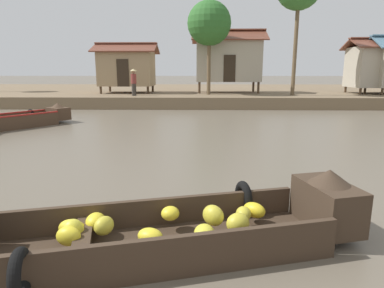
{
  "coord_description": "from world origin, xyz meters",
  "views": [
    {
      "loc": [
        -0.06,
        0.01,
        2.23
      ],
      "look_at": [
        -0.23,
        7.08,
        0.67
      ],
      "focal_mm": 31.05,
      "sensor_mm": 36.0,
      "label": 1
    }
  ],
  "objects_px": {
    "banana_boat": "(158,230)",
    "cargo_boat_upstream": "(11,120)",
    "stilt_house_left": "(127,68)",
    "stilt_house_mid_left": "(228,60)",
    "palm_tree_far": "(209,24)",
    "stilt_house_mid_right": "(378,66)",
    "vendor_person": "(134,81)"
  },
  "relations": [
    {
      "from": "banana_boat",
      "to": "cargo_boat_upstream",
      "type": "relative_size",
      "value": 1.21
    },
    {
      "from": "stilt_house_left",
      "to": "stilt_house_mid_left",
      "type": "height_order",
      "value": "stilt_house_mid_left"
    },
    {
      "from": "cargo_boat_upstream",
      "to": "palm_tree_far",
      "type": "relative_size",
      "value": 0.75
    },
    {
      "from": "banana_boat",
      "to": "palm_tree_far",
      "type": "relative_size",
      "value": 0.91
    },
    {
      "from": "cargo_boat_upstream",
      "to": "stilt_house_left",
      "type": "height_order",
      "value": "stilt_house_left"
    },
    {
      "from": "stilt_house_mid_left",
      "to": "stilt_house_mid_right",
      "type": "relative_size",
      "value": 1.25
    },
    {
      "from": "stilt_house_mid_right",
      "to": "cargo_boat_upstream",
      "type": "bearing_deg",
      "value": -151.31
    },
    {
      "from": "banana_boat",
      "to": "stilt_house_mid_left",
      "type": "distance_m",
      "value": 20.94
    },
    {
      "from": "stilt_house_left",
      "to": "vendor_person",
      "type": "bearing_deg",
      "value": -70.96
    },
    {
      "from": "cargo_boat_upstream",
      "to": "stilt_house_mid_right",
      "type": "relative_size",
      "value": 1.07
    },
    {
      "from": "banana_boat",
      "to": "vendor_person",
      "type": "height_order",
      "value": "vendor_person"
    },
    {
      "from": "stilt_house_left",
      "to": "vendor_person",
      "type": "height_order",
      "value": "stilt_house_left"
    },
    {
      "from": "palm_tree_far",
      "to": "banana_boat",
      "type": "bearing_deg",
      "value": -93.3
    },
    {
      "from": "stilt_house_mid_left",
      "to": "vendor_person",
      "type": "distance_m",
      "value": 7.16
    },
    {
      "from": "cargo_boat_upstream",
      "to": "stilt_house_mid_right",
      "type": "height_order",
      "value": "stilt_house_mid_right"
    },
    {
      "from": "cargo_boat_upstream",
      "to": "stilt_house_mid_left",
      "type": "distance_m",
      "value": 15.18
    },
    {
      "from": "stilt_house_mid_right",
      "to": "stilt_house_mid_left",
      "type": "bearing_deg",
      "value": 175.43
    },
    {
      "from": "banana_boat",
      "to": "palm_tree_far",
      "type": "distance_m",
      "value": 19.05
    },
    {
      "from": "stilt_house_left",
      "to": "palm_tree_far",
      "type": "height_order",
      "value": "palm_tree_far"
    },
    {
      "from": "banana_boat",
      "to": "stilt_house_left",
      "type": "xyz_separation_m",
      "value": [
        -4.67,
        20.16,
        2.16
      ]
    },
    {
      "from": "banana_boat",
      "to": "stilt_house_left",
      "type": "distance_m",
      "value": 20.8
    },
    {
      "from": "stilt_house_left",
      "to": "stilt_house_mid_right",
      "type": "distance_m",
      "value": 17.29
    },
    {
      "from": "cargo_boat_upstream",
      "to": "vendor_person",
      "type": "distance_m",
      "value": 8.88
    },
    {
      "from": "cargo_boat_upstream",
      "to": "vendor_person",
      "type": "relative_size",
      "value": 2.67
    },
    {
      "from": "stilt_house_left",
      "to": "cargo_boat_upstream",
      "type": "bearing_deg",
      "value": -101.85
    },
    {
      "from": "banana_boat",
      "to": "stilt_house_mid_right",
      "type": "xyz_separation_m",
      "value": [
        12.62,
        19.8,
        2.24
      ]
    },
    {
      "from": "stilt_house_mid_left",
      "to": "vendor_person",
      "type": "height_order",
      "value": "stilt_house_mid_left"
    },
    {
      "from": "stilt_house_mid_right",
      "to": "vendor_person",
      "type": "relative_size",
      "value": 2.49
    },
    {
      "from": "vendor_person",
      "to": "banana_boat",
      "type": "bearing_deg",
      "value": -78.03
    },
    {
      "from": "stilt_house_left",
      "to": "stilt_house_mid_left",
      "type": "bearing_deg",
      "value": 3.65
    },
    {
      "from": "cargo_boat_upstream",
      "to": "stilt_house_left",
      "type": "xyz_separation_m",
      "value": [
        2.33,
        11.09,
        2.15
      ]
    },
    {
      "from": "palm_tree_far",
      "to": "vendor_person",
      "type": "relative_size",
      "value": 3.54
    }
  ]
}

